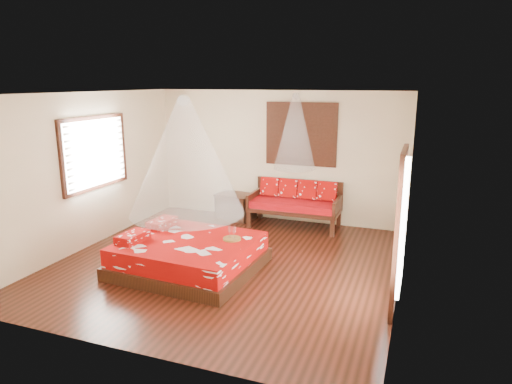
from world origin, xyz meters
The scene contains 10 objects.
room centered at (0.00, 0.00, 1.40)m, with size 5.54×5.54×2.84m.
bed centered at (-0.49, -0.45, 0.25)m, with size 2.22×2.03×0.64m.
daybed centered at (0.51, 2.39, 0.52)m, with size 1.87×0.83×0.96m.
storage_chest centered at (-0.87, 2.45, 0.28)m, with size 0.91×0.74×0.55m.
shutter_panel centered at (0.51, 2.72, 1.90)m, with size 1.52×0.06×1.32m.
window_left centered at (-2.71, 0.20, 1.70)m, with size 0.10×1.74×1.34m.
glazed_door centered at (2.72, -0.60, 1.07)m, with size 0.08×1.02×2.16m.
wine_tray centered at (0.17, -0.18, 0.56)m, with size 0.29×0.29×0.23m.
mosquito_net_main centered at (-0.47, -0.45, 1.85)m, with size 1.80×1.80×1.80m, color white.
mosquito_net_daybed centered at (0.51, 2.25, 2.00)m, with size 0.84×0.84×1.50m, color white.
Camera 1 is at (2.93, -6.56, 2.98)m, focal length 32.00 mm.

